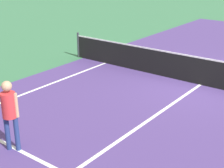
% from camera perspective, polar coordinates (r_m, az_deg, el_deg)
% --- Properties ---
extents(ground_plane, '(60.00, 60.00, 0.00)m').
position_cam_1_polar(ground_plane, '(11.96, 14.54, -0.12)').
color(ground_plane, '#38724C').
extents(court_surface_inbounds, '(10.62, 24.40, 0.00)m').
position_cam_1_polar(court_surface_inbounds, '(11.96, 14.54, -0.12)').
color(court_surface_inbounds, '#4C387A').
rests_on(court_surface_inbounds, ground_plane).
extents(line_center_service, '(0.10, 6.40, 0.01)m').
position_cam_1_polar(line_center_service, '(9.30, 6.61, -5.69)').
color(line_center_service, white).
rests_on(line_center_service, ground_plane).
extents(net, '(11.26, 0.09, 1.07)m').
position_cam_1_polar(net, '(11.80, 14.76, 2.12)').
color(net, '#33383D').
rests_on(net, ground_plane).
extents(player_near, '(0.58, 1.16, 1.65)m').
position_cam_1_polar(player_near, '(7.68, -16.93, -3.98)').
color(player_near, navy).
rests_on(player_near, ground_plane).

